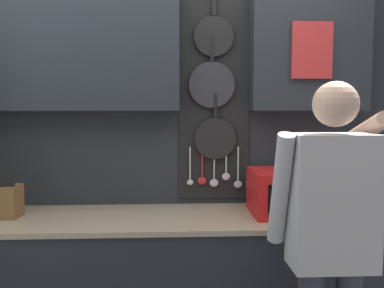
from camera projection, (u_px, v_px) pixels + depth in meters
back_wall_unit at (180, 109)px, 2.80m from camera, size 3.01×0.23×2.46m
microwave at (291, 192)px, 2.61m from camera, size 0.49×0.39×0.27m
knife_block at (10, 201)px, 2.53m from camera, size 0.12×0.16×0.27m
utensil_crock at (347, 201)px, 2.64m from camera, size 0.12×0.12×0.31m
person at (331, 229)px, 1.97m from camera, size 0.54×0.64×1.68m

